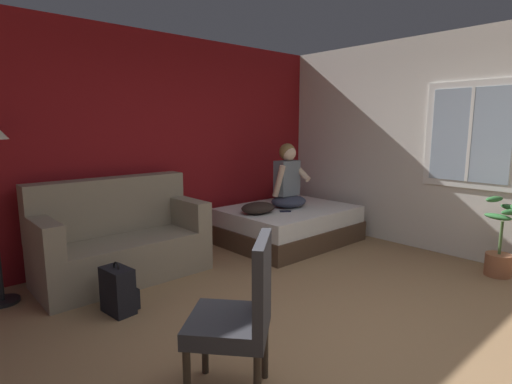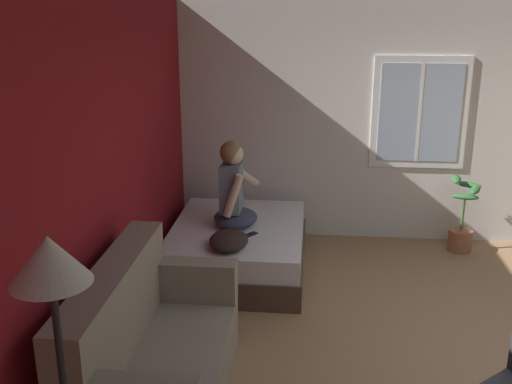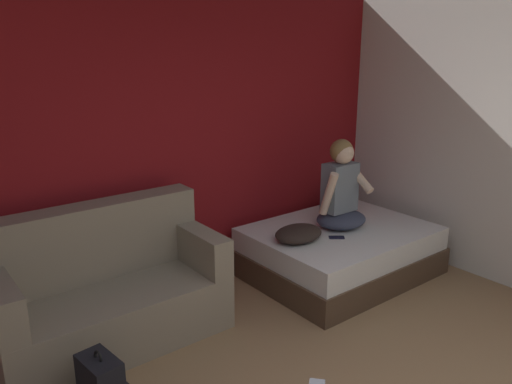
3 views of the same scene
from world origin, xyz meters
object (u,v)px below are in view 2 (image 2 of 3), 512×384
bed (238,248)px  floor_lamp (53,293)px  potted_plant (462,225)px  person_seated (233,192)px  cell_phone (251,234)px  throw_pillow (229,240)px  couch (150,358)px

bed → floor_lamp: size_ratio=1.03×
bed → potted_plant: (0.74, -2.40, 0.07)m
person_seated → floor_lamp: 3.46m
cell_phone → potted_plant: 2.45m
bed → cell_phone: 0.37m
throw_pillow → floor_lamp: floor_lamp is taller
cell_phone → potted_plant: (0.96, -2.24, -0.18)m
person_seated → throw_pillow: 0.65m
floor_lamp → throw_pillow: bearing=-7.6°
person_seated → potted_plant: 2.60m
floor_lamp → potted_plant: floor_lamp is taller
potted_plant → bed: bearing=107.0°
bed → floor_lamp: bearing=173.5°
couch → floor_lamp: floor_lamp is taller
bed → cell_phone: cell_phone is taller
bed → throw_pillow: throw_pillow is taller
throw_pillow → potted_plant: (1.29, -2.41, -0.25)m
couch → floor_lamp: bearing=175.5°
bed → cell_phone: (-0.22, -0.16, 0.25)m
bed → cell_phone: size_ratio=12.22×
bed → throw_pillow: 0.64m
throw_pillow → potted_plant: size_ratio=0.56×
cell_phone → potted_plant: potted_plant is taller
cell_phone → person_seated: bearing=-13.3°
throw_pillow → potted_plant: 2.75m
person_seated → throw_pillow: person_seated is taller
cell_phone → bed: bearing=-16.7°
person_seated → floor_lamp: floor_lamp is taller
couch → potted_plant: couch is taller
throw_pillow → couch: bearing=170.5°
bed → person_seated: (0.03, 0.04, 0.60)m
floor_lamp → person_seated: bearing=-5.8°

